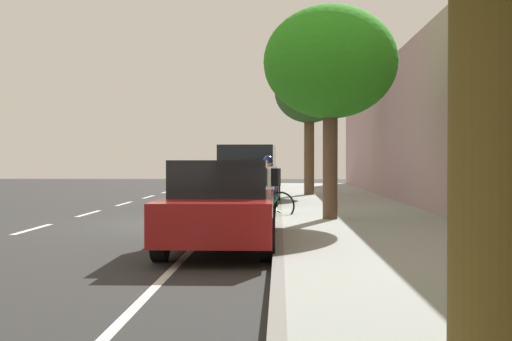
{
  "coord_description": "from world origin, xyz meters",
  "views": [
    {
      "loc": [
        2.22,
        -15.34,
        1.52
      ],
      "look_at": [
        1.56,
        2.64,
        1.24
      ],
      "focal_mm": 45.6,
      "sensor_mm": 36.0,
      "label": 1
    }
  ],
  "objects": [
    {
      "name": "street_tree_far_end",
      "position": [
        3.39,
        -0.28,
        3.76
      ],
      "size": [
        3.09,
        3.09,
        4.93
      ],
      "color": "brown",
      "rests_on": "sidewalk"
    },
    {
      "name": "curb_edge",
      "position": [
        2.2,
        0.0,
        0.08
      ],
      "size": [
        0.16,
        46.71,
        0.16
      ],
      "primitive_type": "cube",
      "color": "gray",
      "rests_on": "ground"
    },
    {
      "name": "street_tree_corner",
      "position": [
        3.39,
        10.46,
        4.18
      ],
      "size": [
        2.75,
        2.75,
        5.33
      ],
      "color": "brown",
      "rests_on": "sidewalk"
    },
    {
      "name": "parked_sedan_silver_far",
      "position": [
        1.15,
        11.47,
        0.75
      ],
      "size": [
        2.0,
        4.48,
        1.52
      ],
      "color": "#B7BABF",
      "rests_on": "ground"
    },
    {
      "name": "ground",
      "position": [
        0.0,
        0.0,
        0.0
      ],
      "size": [
        74.74,
        74.74,
        0.0
      ],
      "primitive_type": "plane",
      "color": "#2C2C2C"
    },
    {
      "name": "lane_stripe_centre",
      "position": [
        -3.22,
        -1.25,
        0.0
      ],
      "size": [
        0.14,
        44.2,
        0.01
      ],
      "color": "white",
      "rests_on": "ground"
    },
    {
      "name": "parked_suv_grey_farthest",
      "position": [
        1.12,
        17.91,
        1.03
      ],
      "size": [
        1.99,
        4.71,
        1.99
      ],
      "color": "slate",
      "rests_on": "ground"
    },
    {
      "name": "cyclist_with_backpack",
      "position": [
        1.96,
        0.69,
        0.99
      ],
      "size": [
        0.47,
        0.61,
        1.64
      ],
      "color": "#C6B284",
      "rests_on": "ground"
    },
    {
      "name": "bicycle_at_curb",
      "position": [
        1.73,
        1.14,
        0.39
      ],
      "size": [
        1.75,
        0.5,
        0.79
      ],
      "color": "black",
      "rests_on": "ground"
    },
    {
      "name": "parked_sedan_red_second",
      "position": [
        1.22,
        -4.29,
        0.75
      ],
      "size": [
        1.86,
        4.41,
        1.52
      ],
      "color": "maroon",
      "rests_on": "ground"
    },
    {
      "name": "lane_stripe_bike_edge",
      "position": [
        0.73,
        0.0,
        0.0
      ],
      "size": [
        0.12,
        46.71,
        0.01
      ],
      "primitive_type": "cube",
      "color": "white",
      "rests_on": "ground"
    },
    {
      "name": "building_facade",
      "position": [
        6.4,
        0.0,
        2.59
      ],
      "size": [
        0.5,
        46.71,
        5.17
      ],
      "primitive_type": "cube",
      "color": "#B28D90",
      "rests_on": "ground"
    },
    {
      "name": "parked_suv_dark_blue_mid",
      "position": [
        1.21,
        5.43,
        1.03
      ],
      "size": [
        2.05,
        4.74,
        1.99
      ],
      "color": "navy",
      "rests_on": "ground"
    },
    {
      "name": "sidewalk",
      "position": [
        4.21,
        0.0,
        0.08
      ],
      "size": [
        3.87,
        46.71,
        0.16
      ],
      "primitive_type": "cube",
      "color": "#979D96",
      "rests_on": "ground"
    }
  ]
}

